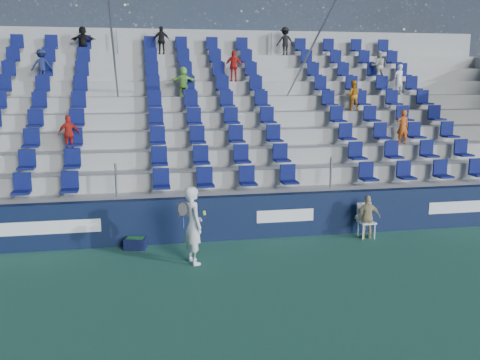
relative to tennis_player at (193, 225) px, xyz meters
name	(u,v)px	position (x,y,z in m)	size (l,w,h in m)	color
ground	(255,281)	(1.19, -1.43, -0.93)	(70.00, 70.00, 0.00)	#2A634C
sponsor_wall	(230,218)	(1.19, 1.72, -0.33)	(24.00, 0.32, 1.20)	#0E1835
grandstand	(205,140)	(1.18, 6.82, 1.21)	(24.00, 8.17, 6.63)	#A1A19C
tennis_player	(193,225)	(0.00, 0.00, 0.00)	(0.70, 0.77, 1.86)	white
line_judge_chair	(365,218)	(4.87, 1.22, -0.39)	(0.43, 0.44, 0.96)	white
line_judge	(368,217)	(4.87, 1.07, -0.33)	(0.71, 0.29, 1.20)	tan
ball_bin	(135,243)	(-1.36, 1.32, -0.77)	(0.61, 0.47, 0.31)	#0E1335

